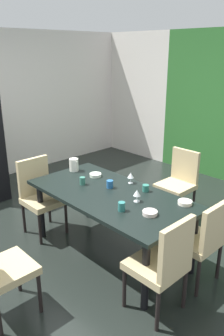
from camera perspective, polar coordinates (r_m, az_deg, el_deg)
ground_plane at (r=4.38m, az=-4.66°, el=-10.62°), size 5.28×5.95×0.02m
back_panel_interior at (r=7.17m, az=4.28°, el=12.41°), size 1.65×0.10×2.56m
dining_table at (r=3.58m, az=-0.31°, el=-5.57°), size 1.89×0.94×0.75m
chair_right_far at (r=3.34m, az=15.29°, el=-11.59°), size 0.44×0.44×0.89m
chair_left_near at (r=4.19m, az=-12.49°, el=-4.26°), size 0.44×0.44×0.95m
chair_head_far at (r=4.61m, az=11.60°, el=-2.06°), size 0.44×0.45×0.93m
chair_right_near at (r=2.90m, az=8.96°, el=-15.88°), size 0.44×0.44×0.95m
wine_glass_near_window at (r=3.77m, az=3.28°, el=-1.33°), size 0.07×0.07×0.13m
wine_glass_north at (r=3.33m, az=4.36°, el=-4.40°), size 0.07×0.07×0.13m
serving_bowl_front at (r=3.12m, az=6.62°, el=-7.76°), size 0.14×0.14×0.04m
serving_bowl_near_shelf at (r=4.00m, az=-2.89°, el=-1.22°), size 0.14×0.14×0.04m
serving_bowl_left at (r=3.37m, az=12.59°, el=-5.89°), size 0.14×0.14×0.04m
cup_west at (r=3.16m, az=1.68°, el=-6.72°), size 0.07×0.07×0.09m
cup_east at (r=3.66m, az=-0.39°, el=-2.83°), size 0.07×0.07×0.09m
cup_corner at (r=3.59m, az=5.88°, el=-3.51°), size 0.07×0.07×0.07m
cup_center at (r=3.76m, az=-5.17°, el=-2.24°), size 0.06×0.06×0.09m
pitcher_south at (r=4.19m, az=-6.65°, el=0.58°), size 0.13×0.12×0.16m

